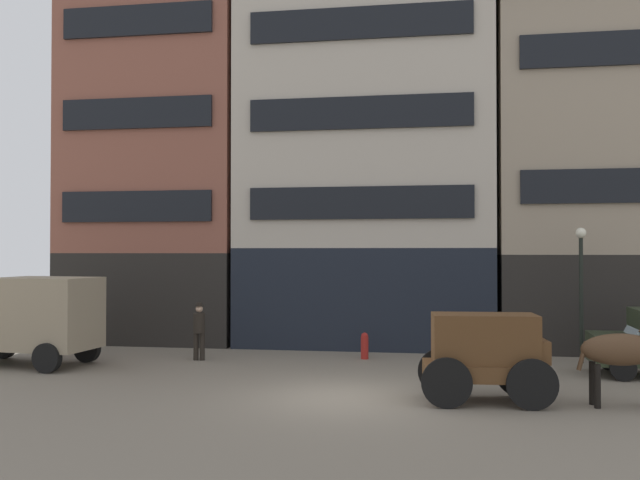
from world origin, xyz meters
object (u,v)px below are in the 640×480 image
(pedestrian_officer, at_px, (199,329))
(streetlamp_curbside, at_px, (581,275))
(cargo_wagon, at_px, (487,351))
(delivery_truck_near, at_px, (29,318))
(fire_hydrant_curbside, at_px, (365,345))
(draft_horse, at_px, (625,349))

(pedestrian_officer, bearing_deg, streetlamp_curbside, 6.45)
(cargo_wagon, relative_size, delivery_truck_near, 0.66)
(delivery_truck_near, bearing_deg, fire_hydrant_curbside, 15.75)
(cargo_wagon, xyz_separation_m, draft_horse, (2.95, 0.00, 0.12))
(draft_horse, distance_m, delivery_truck_near, 16.22)
(draft_horse, relative_size, delivery_truck_near, 0.52)
(streetlamp_curbside, bearing_deg, fire_hydrant_curbside, -177.65)
(cargo_wagon, relative_size, streetlamp_curbside, 0.72)
(delivery_truck_near, distance_m, pedestrian_officer, 5.00)
(draft_horse, height_order, delivery_truck_near, delivery_truck_near)
(delivery_truck_near, xyz_separation_m, pedestrian_officer, (4.68, 1.71, -0.44))
(cargo_wagon, bearing_deg, fire_hydrant_curbside, 120.03)
(cargo_wagon, bearing_deg, streetlamp_curbside, 60.45)
(draft_horse, height_order, streetlamp_curbside, streetlamp_curbside)
(delivery_truck_near, bearing_deg, cargo_wagon, -12.43)
(cargo_wagon, distance_m, fire_hydrant_curbside, 6.53)
(streetlamp_curbside, height_order, fire_hydrant_curbside, streetlamp_curbside)
(fire_hydrant_curbside, bearing_deg, streetlamp_curbside, 2.35)
(fire_hydrant_curbside, bearing_deg, draft_horse, -42.19)
(pedestrian_officer, xyz_separation_m, streetlamp_curbside, (11.67, 1.32, 1.69))
(streetlamp_curbside, relative_size, fire_hydrant_curbside, 4.96)
(cargo_wagon, height_order, streetlamp_curbside, streetlamp_curbside)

